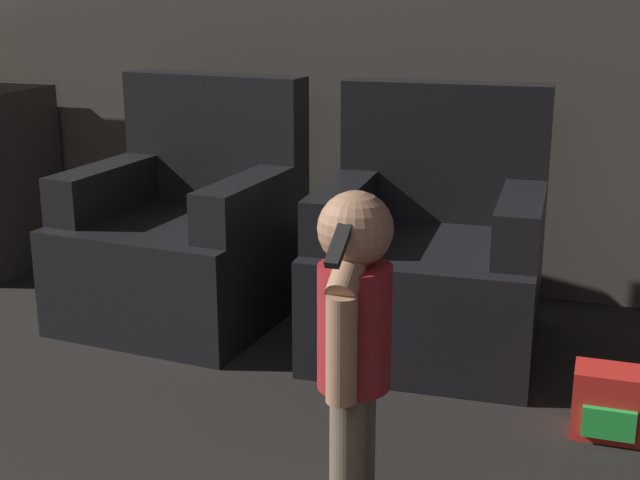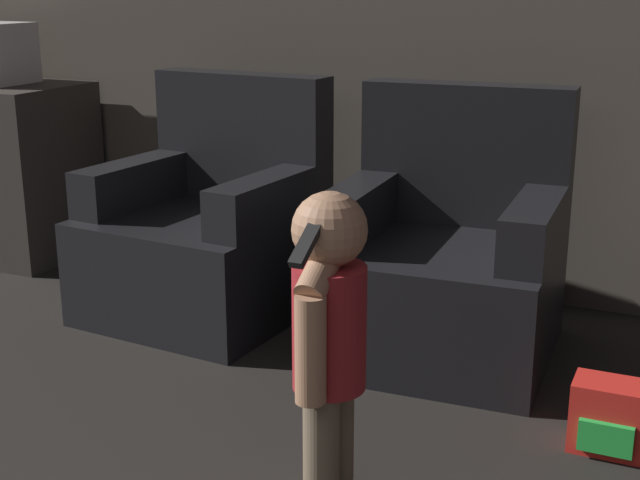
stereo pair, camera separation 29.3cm
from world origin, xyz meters
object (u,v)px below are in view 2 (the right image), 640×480
object	(u,v)px
armchair_right	(445,264)
person_toddler	(328,329)
armchair_left	(209,234)
toy_backpack	(610,417)

from	to	relation	value
armchair_right	person_toddler	world-z (taller)	armchair_right
armchair_left	toy_backpack	size ratio (longest dim) A/B	4.37
armchair_right	person_toddler	size ratio (longest dim) A/B	1.13
person_toddler	toy_backpack	distance (m)	1.01
person_toddler	armchair_right	bearing A→B (deg)	-179.45
armchair_right	toy_backpack	distance (m)	0.94
armchair_left	person_toddler	xyz separation A→B (m)	(1.10, -1.21, 0.18)
armchair_left	person_toddler	size ratio (longest dim) A/B	1.13
armchair_left	person_toddler	bearing A→B (deg)	-42.92
person_toddler	toy_backpack	bearing A→B (deg)	132.41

